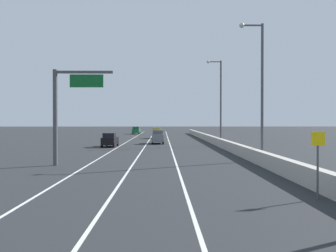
{
  "coord_description": "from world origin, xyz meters",
  "views": [
    {
      "loc": [
        0.36,
        -3.32,
        3.5
      ],
      "look_at": [
        1.17,
        49.01,
        2.76
      ],
      "focal_mm": 39.9,
      "sensor_mm": 36.0,
      "label": 1
    }
  ],
  "objects_px": {
    "car_yellow_1": "(157,133)",
    "overhead_sign_gantry": "(65,105)",
    "lamp_post_right_third": "(219,97)",
    "car_black_2": "(110,140)",
    "car_gray_3": "(158,137)",
    "lamp_post_right_second": "(260,83)",
    "car_green_0": "(136,130)",
    "speed_advisory_sign": "(318,160)"
  },
  "relations": [
    {
      "from": "car_yellow_1",
      "to": "overhead_sign_gantry",
      "type": "bearing_deg",
      "value": -98.4
    },
    {
      "from": "overhead_sign_gantry",
      "to": "lamp_post_right_third",
      "type": "height_order",
      "value": "lamp_post_right_third"
    },
    {
      "from": "car_black_2",
      "to": "overhead_sign_gantry",
      "type": "bearing_deg",
      "value": -91.6
    },
    {
      "from": "lamp_post_right_third",
      "to": "car_yellow_1",
      "type": "bearing_deg",
      "value": 112.9
    },
    {
      "from": "car_black_2",
      "to": "car_gray_3",
      "type": "bearing_deg",
      "value": 46.96
    },
    {
      "from": "lamp_post_right_second",
      "to": "car_green_0",
      "type": "height_order",
      "value": "lamp_post_right_second"
    },
    {
      "from": "speed_advisory_sign",
      "to": "car_green_0",
      "type": "relative_size",
      "value": 0.66
    },
    {
      "from": "speed_advisory_sign",
      "to": "lamp_post_right_third",
      "type": "bearing_deg",
      "value": 88.22
    },
    {
      "from": "car_black_2",
      "to": "car_gray_3",
      "type": "relative_size",
      "value": 0.94
    },
    {
      "from": "overhead_sign_gantry",
      "to": "car_green_0",
      "type": "relative_size",
      "value": 1.64
    },
    {
      "from": "car_green_0",
      "to": "car_black_2",
      "type": "bearing_deg",
      "value": -90.23
    },
    {
      "from": "car_yellow_1",
      "to": "car_black_2",
      "type": "bearing_deg",
      "value": -104.25
    },
    {
      "from": "lamp_post_right_second",
      "to": "lamp_post_right_third",
      "type": "xyz_separation_m",
      "value": [
        -0.46,
        19.95,
        0.0
      ]
    },
    {
      "from": "speed_advisory_sign",
      "to": "car_gray_3",
      "type": "relative_size",
      "value": 0.64
    },
    {
      "from": "lamp_post_right_second",
      "to": "car_yellow_1",
      "type": "relative_size",
      "value": 2.85
    },
    {
      "from": "lamp_post_right_second",
      "to": "car_gray_3",
      "type": "relative_size",
      "value": 2.54
    },
    {
      "from": "overhead_sign_gantry",
      "to": "car_yellow_1",
      "type": "distance_m",
      "value": 45.14
    },
    {
      "from": "lamp_post_right_third",
      "to": "car_gray_3",
      "type": "distance_m",
      "value": 11.42
    },
    {
      "from": "speed_advisory_sign",
      "to": "car_yellow_1",
      "type": "xyz_separation_m",
      "value": [
        -7.95,
        57.35,
        -0.72
      ]
    },
    {
      "from": "overhead_sign_gantry",
      "to": "speed_advisory_sign",
      "type": "distance_m",
      "value": 19.61
    },
    {
      "from": "car_green_0",
      "to": "car_black_2",
      "type": "distance_m",
      "value": 47.91
    },
    {
      "from": "overhead_sign_gantry",
      "to": "car_gray_3",
      "type": "height_order",
      "value": "overhead_sign_gantry"
    },
    {
      "from": "speed_advisory_sign",
      "to": "car_black_2",
      "type": "relative_size",
      "value": 0.68
    },
    {
      "from": "lamp_post_right_third",
      "to": "lamp_post_right_second",
      "type": "bearing_deg",
      "value": -88.67
    },
    {
      "from": "car_black_2",
      "to": "car_green_0",
      "type": "bearing_deg",
      "value": 89.77
    },
    {
      "from": "speed_advisory_sign",
      "to": "car_gray_3",
      "type": "xyz_separation_m",
      "value": [
        -7.59,
        40.56,
        -0.72
      ]
    },
    {
      "from": "speed_advisory_sign",
      "to": "car_yellow_1",
      "type": "relative_size",
      "value": 0.71
    },
    {
      "from": "lamp_post_right_second",
      "to": "car_green_0",
      "type": "distance_m",
      "value": 67.76
    },
    {
      "from": "speed_advisory_sign",
      "to": "car_black_2",
      "type": "height_order",
      "value": "speed_advisory_sign"
    },
    {
      "from": "lamp_post_right_third",
      "to": "car_yellow_1",
      "type": "height_order",
      "value": "lamp_post_right_third"
    },
    {
      "from": "lamp_post_right_second",
      "to": "car_yellow_1",
      "type": "bearing_deg",
      "value": 102.95
    },
    {
      "from": "overhead_sign_gantry",
      "to": "lamp_post_right_third",
      "type": "distance_m",
      "value": 27.92
    },
    {
      "from": "overhead_sign_gantry",
      "to": "speed_advisory_sign",
      "type": "xyz_separation_m",
      "value": [
        14.52,
        -12.84,
        -2.96
      ]
    },
    {
      "from": "overhead_sign_gantry",
      "to": "car_green_0",
      "type": "xyz_separation_m",
      "value": [
        0.77,
        68.84,
        -3.74
      ]
    },
    {
      "from": "overhead_sign_gantry",
      "to": "car_green_0",
      "type": "distance_m",
      "value": 68.95
    },
    {
      "from": "car_green_0",
      "to": "speed_advisory_sign",
      "type": "bearing_deg",
      "value": -80.45
    },
    {
      "from": "car_yellow_1",
      "to": "car_gray_3",
      "type": "bearing_deg",
      "value": -88.8
    },
    {
      "from": "lamp_post_right_third",
      "to": "car_black_2",
      "type": "relative_size",
      "value": 2.71
    },
    {
      "from": "car_black_2",
      "to": "speed_advisory_sign",
      "type": "bearing_deg",
      "value": -67.58
    },
    {
      "from": "overhead_sign_gantry",
      "to": "car_black_2",
      "type": "distance_m",
      "value": 21.28
    },
    {
      "from": "car_yellow_1",
      "to": "car_black_2",
      "type": "distance_m",
      "value": 24.32
    },
    {
      "from": "overhead_sign_gantry",
      "to": "car_gray_3",
      "type": "bearing_deg",
      "value": 75.98
    }
  ]
}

